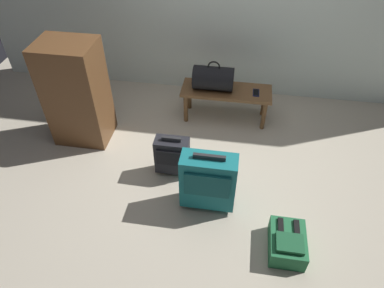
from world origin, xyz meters
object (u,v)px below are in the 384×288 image
at_px(suitcase_upright_teal, 208,181).
at_px(backpack_green, 287,243).
at_px(suitcase_small_charcoal, 172,155).
at_px(side_cabinet, 76,94).
at_px(cell_phone, 256,93).
at_px(duffel_bag_black, 213,78).
at_px(bench, 226,94).

distance_m(suitcase_upright_teal, backpack_green, 0.80).
bearing_deg(suitcase_small_charcoal, backpack_green, -33.08).
relative_size(suitcase_small_charcoal, side_cabinet, 0.42).
relative_size(cell_phone, side_cabinet, 0.13).
relative_size(suitcase_upright_teal, suitcase_small_charcoal, 1.35).
height_order(backpack_green, side_cabinet, side_cabinet).
bearing_deg(suitcase_small_charcoal, duffel_bag_black, 74.04).
xyz_separation_m(bench, suitcase_upright_teal, (-0.04, -1.31, -0.01)).
height_order(duffel_bag_black, suitcase_upright_teal, duffel_bag_black).
bearing_deg(backpack_green, cell_phone, 100.88).
distance_m(suitcase_small_charcoal, side_cabinet, 1.18).
bearing_deg(suitcase_small_charcoal, bench, 66.00).
distance_m(duffel_bag_black, suitcase_upright_teal, 1.33).
height_order(cell_phone, suitcase_small_charcoal, suitcase_small_charcoal).
bearing_deg(duffel_bag_black, suitcase_small_charcoal, -105.96).
bearing_deg(cell_phone, duffel_bag_black, 177.95).
relative_size(bench, side_cabinet, 0.91).
xyz_separation_m(cell_phone, backpack_green, (0.32, -1.65, -0.30)).
height_order(cell_phone, backpack_green, cell_phone).
xyz_separation_m(suitcase_small_charcoal, backpack_green, (1.07, -0.70, -0.15)).
height_order(bench, backpack_green, bench).
relative_size(bench, backpack_green, 2.63).
bearing_deg(cell_phone, side_cabinet, -163.60).
height_order(bench, suitcase_small_charcoal, suitcase_small_charcoal).
distance_m(duffel_bag_black, side_cabinet, 1.45).
distance_m(suitcase_small_charcoal, backpack_green, 1.29).
bearing_deg(duffel_bag_black, side_cabinet, -157.57).
height_order(bench, side_cabinet, side_cabinet).
distance_m(suitcase_upright_teal, side_cabinet, 1.65).
relative_size(duffel_bag_black, side_cabinet, 0.40).
height_order(bench, duffel_bag_black, duffel_bag_black).
bearing_deg(duffel_bag_black, cell_phone, -2.05).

